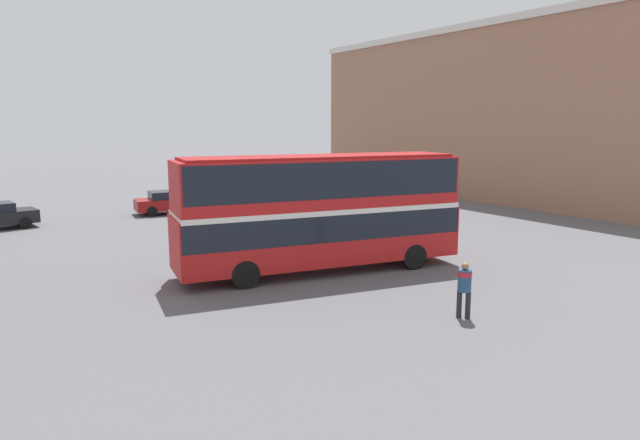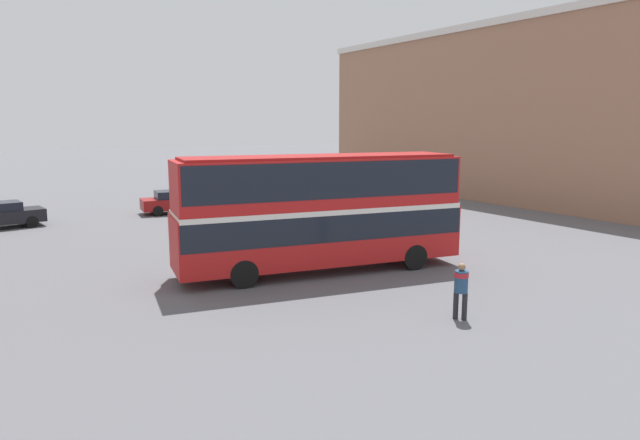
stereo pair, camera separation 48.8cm
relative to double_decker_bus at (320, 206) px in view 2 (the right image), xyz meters
The scene contains 7 objects.
ground_plane 3.27m from the double_decker_bus, 156.33° to the left, with size 240.00×240.00×0.00m, color #5B5B60.
building_row_right 28.61m from the double_decker_bus, 25.44° to the left, with size 10.27×36.25×13.04m.
double_decker_bus is the anchor object (origin of this frame).
pedestrian_foreground 7.18m from the double_decker_bus, 84.65° to the right, with size 0.58×0.58×1.73m.
parked_car_kerb_near 17.68m from the double_decker_bus, 90.81° to the left, with size 4.70×2.35×1.47m.
parked_car_kerb_far 13.43m from the double_decker_bus, 59.48° to the left, with size 3.96×1.87×1.38m.
parked_car_side_street 20.16m from the double_decker_bus, 120.73° to the left, with size 4.34×2.33×1.47m.
Camera 2 is at (-9.62, -19.51, 5.80)m, focal length 32.00 mm.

